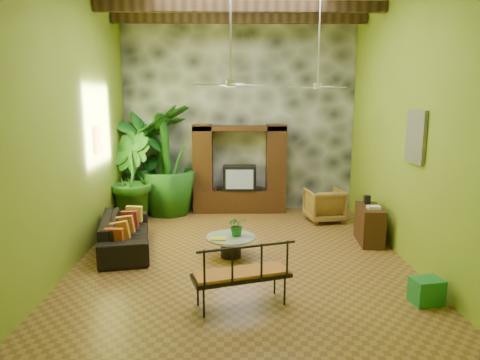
{
  "coord_description": "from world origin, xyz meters",
  "views": [
    {
      "loc": [
        -0.16,
        -7.85,
        2.94
      ],
      "look_at": [
        -0.03,
        0.2,
        1.41
      ],
      "focal_mm": 32.0,
      "sensor_mm": 36.0,
      "label": 1
    }
  ],
  "objects_px": {
    "sofa": "(125,233)",
    "iron_bench": "(241,272)",
    "side_console": "(369,225)",
    "green_bin": "(427,291)",
    "entertainment_center": "(239,176)",
    "coffee_table": "(231,244)",
    "ceiling_fan_back": "(318,76)",
    "tall_plant_c": "(167,160)",
    "wicker_armchair": "(325,205)",
    "tall_plant_b": "(130,178)",
    "tall_plant_a": "(143,162)",
    "ceiling_fan_front": "(231,71)"
  },
  "relations": [
    {
      "from": "sofa",
      "to": "iron_bench",
      "type": "bearing_deg",
      "value": -149.43
    },
    {
      "from": "side_console",
      "to": "green_bin",
      "type": "bearing_deg",
      "value": -84.98
    },
    {
      "from": "side_console",
      "to": "entertainment_center",
      "type": "bearing_deg",
      "value": 141.22
    },
    {
      "from": "coffee_table",
      "to": "iron_bench",
      "type": "xyz_separation_m",
      "value": [
        0.16,
        -2.01,
        0.29
      ]
    },
    {
      "from": "ceiling_fan_back",
      "to": "green_bin",
      "type": "bearing_deg",
      "value": -72.29
    },
    {
      "from": "ceiling_fan_back",
      "to": "tall_plant_c",
      "type": "height_order",
      "value": "ceiling_fan_back"
    },
    {
      "from": "ceiling_fan_back",
      "to": "wicker_armchair",
      "type": "relative_size",
      "value": 2.15
    },
    {
      "from": "tall_plant_b",
      "to": "wicker_armchair",
      "type": "bearing_deg",
      "value": -0.5
    },
    {
      "from": "tall_plant_a",
      "to": "tall_plant_b",
      "type": "height_order",
      "value": "tall_plant_a"
    },
    {
      "from": "wicker_armchair",
      "to": "tall_plant_c",
      "type": "relative_size",
      "value": 0.31
    },
    {
      "from": "ceiling_fan_front",
      "to": "side_console",
      "type": "distance_m",
      "value": 4.27
    },
    {
      "from": "tall_plant_c",
      "to": "iron_bench",
      "type": "height_order",
      "value": "tall_plant_c"
    },
    {
      "from": "wicker_armchair",
      "to": "tall_plant_b",
      "type": "xyz_separation_m",
      "value": [
        -4.71,
        0.04,
        0.69
      ]
    },
    {
      "from": "ceiling_fan_front",
      "to": "green_bin",
      "type": "bearing_deg",
      "value": -30.64
    },
    {
      "from": "wicker_armchair",
      "to": "coffee_table",
      "type": "height_order",
      "value": "wicker_armchair"
    },
    {
      "from": "ceiling_fan_front",
      "to": "ceiling_fan_back",
      "type": "distance_m",
      "value": 2.41
    },
    {
      "from": "wicker_armchair",
      "to": "coffee_table",
      "type": "distance_m",
      "value": 3.3
    },
    {
      "from": "entertainment_center",
      "to": "iron_bench",
      "type": "relative_size",
      "value": 1.62
    },
    {
      "from": "entertainment_center",
      "to": "tall_plant_a",
      "type": "relative_size",
      "value": 0.9
    },
    {
      "from": "sofa",
      "to": "tall_plant_c",
      "type": "bearing_deg",
      "value": -21.07
    },
    {
      "from": "wicker_armchair",
      "to": "coffee_table",
      "type": "bearing_deg",
      "value": 38.07
    },
    {
      "from": "tall_plant_a",
      "to": "coffee_table",
      "type": "relative_size",
      "value": 2.89
    },
    {
      "from": "tall_plant_a",
      "to": "tall_plant_c",
      "type": "height_order",
      "value": "tall_plant_c"
    },
    {
      "from": "ceiling_fan_back",
      "to": "side_console",
      "type": "height_order",
      "value": "ceiling_fan_back"
    },
    {
      "from": "entertainment_center",
      "to": "coffee_table",
      "type": "distance_m",
      "value": 3.39
    },
    {
      "from": "sofa",
      "to": "coffee_table",
      "type": "relative_size",
      "value": 2.47
    },
    {
      "from": "tall_plant_b",
      "to": "tall_plant_c",
      "type": "xyz_separation_m",
      "value": [
        0.8,
        0.75,
        0.32
      ]
    },
    {
      "from": "tall_plant_b",
      "to": "iron_bench",
      "type": "xyz_separation_m",
      "value": [
        2.6,
        -4.44,
        -0.54
      ]
    },
    {
      "from": "entertainment_center",
      "to": "coffee_table",
      "type": "height_order",
      "value": "entertainment_center"
    },
    {
      "from": "ceiling_fan_back",
      "to": "wicker_armchair",
      "type": "xyz_separation_m",
      "value": [
        0.46,
        1.02,
        -3.01
      ]
    },
    {
      "from": "iron_bench",
      "to": "tall_plant_c",
      "type": "bearing_deg",
      "value": 92.09
    },
    {
      "from": "tall_plant_b",
      "to": "tall_plant_c",
      "type": "bearing_deg",
      "value": 43.18
    },
    {
      "from": "iron_bench",
      "to": "green_bin",
      "type": "height_order",
      "value": "iron_bench"
    },
    {
      "from": "sofa",
      "to": "side_console",
      "type": "relative_size",
      "value": 2.36
    },
    {
      "from": "ceiling_fan_back",
      "to": "sofa",
      "type": "xyz_separation_m",
      "value": [
        -3.9,
        -0.91,
        -3.07
      ]
    },
    {
      "from": "ceiling_fan_front",
      "to": "tall_plant_c",
      "type": "xyz_separation_m",
      "value": [
        -1.65,
        3.41,
        -2.0
      ]
    },
    {
      "from": "green_bin",
      "to": "tall_plant_b",
      "type": "bearing_deg",
      "value": 140.64
    },
    {
      "from": "entertainment_center",
      "to": "coffee_table",
      "type": "relative_size",
      "value": 2.6
    },
    {
      "from": "entertainment_center",
      "to": "tall_plant_a",
      "type": "bearing_deg",
      "value": -179.01
    },
    {
      "from": "ceiling_fan_front",
      "to": "wicker_armchair",
      "type": "xyz_separation_m",
      "value": [
        2.26,
        2.62,
        -3.01
      ]
    },
    {
      "from": "wicker_armchair",
      "to": "tall_plant_b",
      "type": "bearing_deg",
      "value": -8.89
    },
    {
      "from": "entertainment_center",
      "to": "coffee_table",
      "type": "xyz_separation_m",
      "value": [
        -0.21,
        -3.31,
        -0.71
      ]
    },
    {
      "from": "ceiling_fan_front",
      "to": "sofa",
      "type": "bearing_deg",
      "value": 161.87
    },
    {
      "from": "tall_plant_c",
      "to": "coffee_table",
      "type": "bearing_deg",
      "value": -62.7
    },
    {
      "from": "entertainment_center",
      "to": "iron_bench",
      "type": "height_order",
      "value": "entertainment_center"
    },
    {
      "from": "coffee_table",
      "to": "iron_bench",
      "type": "bearing_deg",
      "value": -85.48
    },
    {
      "from": "wicker_armchair",
      "to": "tall_plant_a",
      "type": "bearing_deg",
      "value": -19.32
    },
    {
      "from": "ceiling_fan_back",
      "to": "side_console",
      "type": "relative_size",
      "value": 1.93
    },
    {
      "from": "ceiling_fan_back",
      "to": "wicker_armchair",
      "type": "height_order",
      "value": "ceiling_fan_back"
    },
    {
      "from": "wicker_armchair",
      "to": "tall_plant_c",
      "type": "distance_m",
      "value": 4.12
    }
  ]
}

